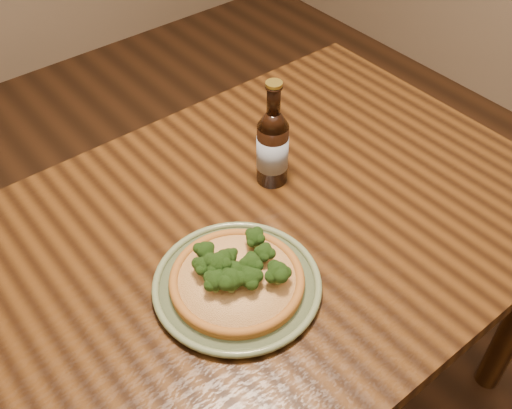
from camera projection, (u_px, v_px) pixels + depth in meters
table at (207, 286)px, 1.25m from camera, size 1.60×0.90×0.75m
plate at (237, 284)px, 1.13m from camera, size 0.32×0.32×0.02m
pizza at (237, 277)px, 1.12m from camera, size 0.26×0.26×0.07m
beer_bottle at (273, 146)px, 1.29m from camera, size 0.07×0.07×0.26m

